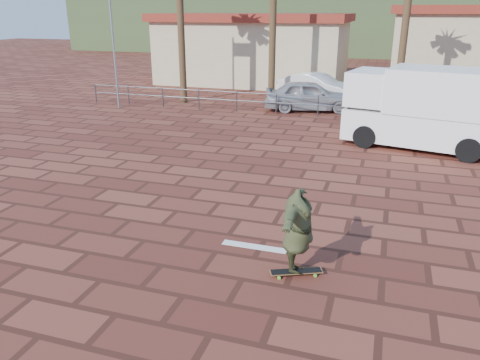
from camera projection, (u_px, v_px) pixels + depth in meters
name	position (u px, v px, depth m)	size (l,w,h in m)	color
ground	(240.00, 220.00, 11.21)	(120.00, 120.00, 0.00)	brown
paint_stripe	(254.00, 247.00, 9.93)	(1.40, 0.22, 0.01)	white
guardrail	(318.00, 102.00, 21.71)	(24.06, 0.06, 1.00)	#47494F
flagpole	(113.00, 12.00, 22.28)	(1.30, 0.10, 8.00)	gray
building_west	(254.00, 48.00, 31.83)	(12.60, 7.60, 4.50)	beige
building_east	(475.00, 47.00, 29.54)	(10.60, 6.60, 5.00)	beige
hill_front	(369.00, 25.00, 54.93)	(70.00, 18.00, 6.00)	#384C28
hill_back	(212.00, 15.00, 66.23)	(35.00, 14.00, 8.00)	#384C28
longboard	(296.00, 272.00, 8.83)	(1.00, 0.60, 0.10)	olive
skateboarder	(298.00, 231.00, 8.54)	(2.04, 0.55, 1.66)	#373B20
campervan	(428.00, 107.00, 16.56)	(5.85, 3.42, 2.84)	white
car_silver	(309.00, 96.00, 23.04)	(1.76, 4.38, 1.49)	#A2A4A9
car_white	(316.00, 87.00, 25.96)	(1.52, 4.37, 1.44)	white
street_sign	(463.00, 89.00, 19.68)	(0.47, 0.07, 2.29)	gray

